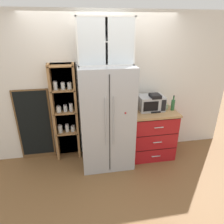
{
  "coord_description": "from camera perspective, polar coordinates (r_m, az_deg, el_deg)",
  "views": [
    {
      "loc": [
        -0.44,
        -3.05,
        2.29
      ],
      "look_at": [
        0.1,
        -0.01,
        0.96
      ],
      "focal_mm": 32.09,
      "sensor_mm": 36.0,
      "label": 1
    }
  ],
  "objects": [
    {
      "name": "upper_cabinet",
      "position": [
        3.13,
        -2.07,
        19.48
      ],
      "size": [
        0.83,
        0.32,
        0.67
      ],
      "color": "silver",
      "rests_on": "refrigerator"
    },
    {
      "name": "wall_back_cream",
      "position": [
        3.62,
        -2.7,
        6.9
      ],
      "size": [
        4.88,
        0.1,
        2.55
      ],
      "primitive_type": "cube",
      "color": "silver",
      "rests_on": "ground"
    },
    {
      "name": "coffee_maker",
      "position": [
        3.59,
        11.86,
        2.74
      ],
      "size": [
        0.17,
        0.2,
        0.31
      ],
      "color": "black",
      "rests_on": "counter_cabinet"
    },
    {
      "name": "mug_sage",
      "position": [
        3.74,
        15.16,
        1.45
      ],
      "size": [
        0.11,
        0.07,
        0.09
      ],
      "color": "#8CA37F",
      "rests_on": "counter_cabinet"
    },
    {
      "name": "bottle_amber",
      "position": [
        3.52,
        6.36,
        1.87
      ],
      "size": [
        0.07,
        0.07,
        0.25
      ],
      "color": "brown",
      "rests_on": "counter_cabinet"
    },
    {
      "name": "ground_plane",
      "position": [
        3.84,
        -1.53,
        -13.43
      ],
      "size": [
        10.57,
        10.57,
        0.0
      ],
      "primitive_type": "plane",
      "color": "brown"
    },
    {
      "name": "pantry_shelf_column",
      "position": [
        3.64,
        -13.18,
        0.13
      ],
      "size": [
        0.47,
        0.24,
        1.75
      ],
      "color": "brown",
      "rests_on": "ground"
    },
    {
      "name": "mug_charcoal",
      "position": [
        3.67,
        11.48,
        1.34
      ],
      "size": [
        0.11,
        0.07,
        0.08
      ],
      "color": "#2D2D33",
      "rests_on": "counter_cabinet"
    },
    {
      "name": "refrigerator",
      "position": [
        3.38,
        -1.67,
        -1.48
      ],
      "size": [
        0.86,
        0.73,
        1.75
      ],
      "color": "#ADAFB5",
      "rests_on": "ground"
    },
    {
      "name": "counter_cabinet",
      "position": [
        3.83,
        11.16,
        -5.85
      ],
      "size": [
        0.81,
        0.62,
        0.91
      ],
      "color": "#A8161C",
      "rests_on": "ground"
    },
    {
      "name": "microwave",
      "position": [
        3.62,
        11.05,
        2.57
      ],
      "size": [
        0.44,
        0.33,
        0.26
      ],
      "color": "#ADAFB5",
      "rests_on": "counter_cabinet"
    },
    {
      "name": "chalkboard_menu",
      "position": [
        3.83,
        -21.12,
        -3.53
      ],
      "size": [
        0.6,
        0.04,
        1.33
      ],
      "color": "brown",
      "rests_on": "ground"
    },
    {
      "name": "bottle_green",
      "position": [
        3.7,
        16.99,
        2.25
      ],
      "size": [
        0.07,
        0.07,
        0.27
      ],
      "color": "#285B33",
      "rests_on": "counter_cabinet"
    }
  ]
}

